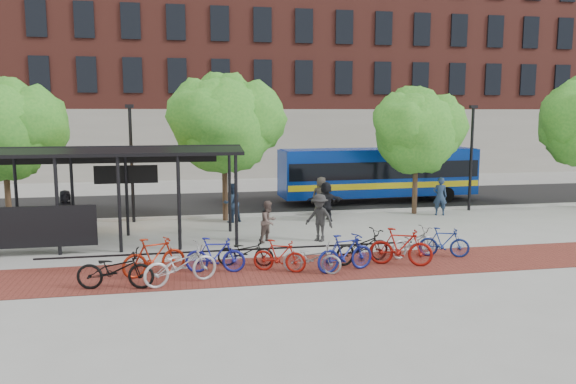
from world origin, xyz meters
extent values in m
plane|color=#9E9E99|center=(0.00, 0.00, 0.00)|extent=(160.00, 160.00, 0.00)
cube|color=black|center=(0.00, 8.00, 0.01)|extent=(160.00, 8.00, 0.01)
cube|color=#B7B7B2|center=(0.00, 4.00, 0.06)|extent=(160.00, 0.25, 0.12)
cube|color=maroon|center=(-2.00, -5.00, 0.00)|extent=(24.00, 3.00, 0.01)
cube|color=black|center=(-3.30, -4.10, 0.00)|extent=(12.00, 0.05, 0.95)
cube|color=brown|center=(10.00, 26.00, 10.00)|extent=(55.00, 14.00, 20.00)
cube|color=#7A664C|center=(-16.00, 40.00, 15.00)|extent=(22.00, 22.00, 30.00)
cylinder|color=black|center=(-11.00, 0.85, 1.65)|extent=(0.12, 0.12, 3.30)
cylinder|color=black|center=(-9.00, -1.85, 1.65)|extent=(0.12, 0.12, 3.30)
cylinder|color=black|center=(-9.00, 0.85, 1.65)|extent=(0.12, 0.12, 3.30)
cylinder|color=black|center=(-7.00, -1.85, 1.65)|extent=(0.12, 0.12, 3.30)
cylinder|color=black|center=(-7.00, 0.85, 1.65)|extent=(0.12, 0.12, 3.30)
cylinder|color=black|center=(-5.00, -1.85, 1.65)|extent=(0.12, 0.12, 3.30)
cylinder|color=black|center=(-5.00, 0.85, 1.65)|extent=(0.12, 0.12, 3.30)
cylinder|color=black|center=(-3.00, -1.85, 1.65)|extent=(0.12, 0.12, 3.30)
cylinder|color=black|center=(-3.00, 0.85, 1.65)|extent=(0.12, 0.12, 3.30)
cube|color=black|center=(-10.00, -1.90, 1.00)|extent=(4.50, 0.08, 1.40)
cube|color=black|center=(-8.00, -1.20, 3.45)|extent=(10.60, 1.65, 0.29)
cube|color=black|center=(-8.00, 0.20, 3.45)|extent=(10.60, 1.65, 0.29)
cube|color=black|center=(-8.00, 0.90, 3.05)|extent=(9.00, 0.10, 0.40)
cube|color=black|center=(-7.00, 0.95, 2.40)|extent=(2.40, 0.12, 0.70)
cube|color=#FF7200|center=(-7.00, 1.03, 2.40)|extent=(2.20, 0.02, 0.55)
cylinder|color=#382619|center=(-12.00, 3.30, 1.19)|extent=(0.24, 0.24, 2.38)
sphere|color=#2B7F21|center=(-12.00, 3.30, 3.98)|extent=(4.00, 4.00, 4.00)
sphere|color=#2B7F21|center=(-11.00, 3.50, 4.28)|extent=(3.20, 3.20, 3.20)
sphere|color=#2B7F21|center=(-11.90, 3.70, 4.78)|extent=(2.80, 2.80, 2.80)
cylinder|color=#382619|center=(-3.00, 3.30, 1.26)|extent=(0.24, 0.24, 2.52)
sphere|color=#2B7F21|center=(-3.00, 3.30, 4.20)|extent=(4.20, 4.20, 4.20)
sphere|color=#2B7F21|center=(-1.95, 3.50, 4.50)|extent=(3.36, 3.36, 3.36)
sphere|color=#2B7F21|center=(-3.84, 3.00, 4.60)|extent=(3.15, 3.15, 3.15)
sphere|color=#2B7F21|center=(-2.90, 3.70, 5.00)|extent=(2.94, 2.94, 2.94)
cylinder|color=#382619|center=(6.00, 3.30, 1.14)|extent=(0.24, 0.24, 2.27)
sphere|color=#2B7F21|center=(6.00, 3.30, 3.79)|extent=(3.80, 3.80, 3.80)
sphere|color=#2B7F21|center=(6.95, 3.50, 4.09)|extent=(3.04, 3.04, 3.04)
sphere|color=#2B7F21|center=(5.24, 3.00, 4.20)|extent=(2.85, 2.85, 2.85)
sphere|color=#2B7F21|center=(6.10, 3.70, 4.59)|extent=(2.66, 2.66, 2.66)
sphere|color=#2B7F21|center=(14.12, 3.00, 4.61)|extent=(3.30, 3.30, 3.30)
cylinder|color=black|center=(-7.00, 3.60, 2.50)|extent=(0.14, 0.14, 5.00)
cube|color=black|center=(-7.00, 3.60, 5.05)|extent=(0.35, 0.20, 0.15)
cylinder|color=black|center=(9.00, 3.60, 2.50)|extent=(0.14, 0.14, 5.00)
cube|color=black|center=(9.00, 3.60, 5.05)|extent=(0.35, 0.20, 0.15)
cube|color=#082C96|center=(5.49, 6.94, 1.62)|extent=(10.71, 2.74, 2.43)
cube|color=black|center=(5.49, 6.94, 1.81)|extent=(10.50, 2.77, 0.88)
cube|color=yellow|center=(5.49, 6.94, 1.02)|extent=(10.60, 2.79, 0.31)
cube|color=#082C96|center=(5.49, 6.94, 2.79)|extent=(10.48, 2.50, 0.16)
cylinder|color=black|center=(2.15, 5.65, 0.42)|extent=(0.86, 0.28, 0.85)
cylinder|color=black|center=(2.05, 7.95, 0.42)|extent=(0.86, 0.28, 0.85)
cylinder|color=black|center=(8.94, 5.94, 0.42)|extent=(0.86, 0.28, 0.85)
cylinder|color=black|center=(8.84, 8.23, 0.42)|extent=(0.86, 0.28, 0.85)
imported|color=black|center=(-6.72, -6.05, 0.55)|extent=(2.18, 1.04, 1.10)
imported|color=maroon|center=(-5.74, -4.97, 0.58)|extent=(1.99, 1.21, 1.16)
imported|color=#ACACAF|center=(-4.97, -5.94, 0.57)|extent=(2.29, 1.53, 1.14)
imported|color=navy|center=(-3.95, -4.98, 0.54)|extent=(1.86, 0.77, 1.09)
imported|color=black|center=(-2.97, -4.42, 0.46)|extent=(1.86, 1.00, 0.93)
imported|color=maroon|center=(-2.04, -5.24, 0.49)|extent=(1.69, 1.09, 0.99)
imported|color=gray|center=(-1.10, -5.58, 0.47)|extent=(1.88, 1.28, 0.94)
imported|color=navy|center=(-0.07, -5.59, 0.58)|extent=(2.01, 1.05, 1.16)
imported|color=black|center=(0.74, -4.75, 0.53)|extent=(2.16, 1.33, 1.07)
imported|color=maroon|center=(1.84, -5.25, 0.60)|extent=(2.04, 1.30, 1.19)
imported|color=gray|center=(2.67, -4.33, 0.50)|extent=(2.01, 1.26, 1.00)
imported|color=navy|center=(3.66, -4.55, 0.50)|extent=(1.72, 1.03, 1.00)
imported|color=black|center=(-9.38, 1.37, 0.90)|extent=(1.01, 0.81, 1.79)
imported|color=#1E2E47|center=(-2.75, 2.77, 0.86)|extent=(1.04, 0.96, 1.72)
imported|color=#252525|center=(1.45, 2.72, 0.77)|extent=(0.98, 0.64, 1.54)
imported|color=black|center=(1.35, 2.20, 0.88)|extent=(1.65, 0.57, 1.77)
imported|color=#403B33|center=(1.46, 3.47, 0.92)|extent=(0.98, 0.72, 1.84)
imported|color=#20314A|center=(6.98, 2.64, 0.90)|extent=(0.74, 0.58, 1.79)
imported|color=brown|center=(-1.75, -1.29, 0.78)|extent=(0.95, 0.95, 1.55)
imported|color=#262626|center=(0.14, -1.50, 0.89)|extent=(1.28, 1.29, 1.78)
camera|label=1|loc=(-4.87, -21.50, 4.80)|focal=35.00mm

